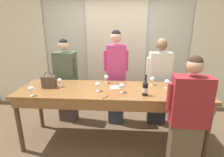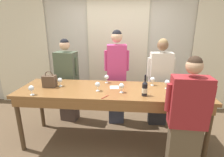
# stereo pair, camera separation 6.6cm
# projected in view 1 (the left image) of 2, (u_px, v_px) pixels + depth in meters

# --- Properties ---
(ground_plane) EXTENTS (18.00, 18.00, 0.00)m
(ground_plane) POSITION_uv_depth(u_px,v_px,m) (112.00, 141.00, 3.10)
(ground_plane) COLOR brown
(wall_back) EXTENTS (12.00, 0.06, 2.80)m
(wall_back) POSITION_uv_depth(u_px,v_px,m) (116.00, 50.00, 4.16)
(wall_back) COLOR beige
(wall_back) RESTS_ON ground_plane
(curtain_panel_left) EXTENTS (1.38, 0.03, 2.69)m
(curtain_panel_left) POSITION_uv_depth(u_px,v_px,m) (19.00, 51.00, 4.27)
(curtain_panel_left) COLOR #EFE5C6
(curtain_panel_left) RESTS_ON ground_plane
(curtain_panel_center) EXTENTS (1.38, 0.03, 2.69)m
(curtain_panel_center) POSITION_uv_depth(u_px,v_px,m) (116.00, 52.00, 4.12)
(curtain_panel_center) COLOR #EFE5C6
(curtain_panel_center) RESTS_ON ground_plane
(curtain_panel_right) EXTENTS (1.38, 0.03, 2.69)m
(curtain_panel_right) POSITION_uv_depth(u_px,v_px,m) (221.00, 53.00, 3.96)
(curtain_panel_right) COLOR #EFE5C6
(curtain_panel_right) RESTS_ON ground_plane
(tasting_bar) EXTENTS (2.99, 0.86, 0.98)m
(tasting_bar) POSITION_uv_depth(u_px,v_px,m) (112.00, 95.00, 2.81)
(tasting_bar) COLOR brown
(tasting_bar) RESTS_ON ground_plane
(wine_bottle) EXTENTS (0.08, 0.08, 0.31)m
(wine_bottle) POSITION_uv_depth(u_px,v_px,m) (145.00, 88.00, 2.52)
(wine_bottle) COLOR black
(wine_bottle) RESTS_ON tasting_bar
(handbag) EXTENTS (0.21, 0.14, 0.27)m
(handbag) POSITION_uv_depth(u_px,v_px,m) (49.00, 81.00, 2.85)
(handbag) COLOR brown
(handbag) RESTS_ON tasting_bar
(wine_glass_front_left) EXTENTS (0.08, 0.08, 0.15)m
(wine_glass_front_left) POSITION_uv_depth(u_px,v_px,m) (98.00, 85.00, 2.69)
(wine_glass_front_left) COLOR white
(wine_glass_front_left) RESTS_ON tasting_bar
(wine_glass_front_mid) EXTENTS (0.08, 0.08, 0.15)m
(wine_glass_front_mid) POSITION_uv_depth(u_px,v_px,m) (167.00, 82.00, 2.82)
(wine_glass_front_mid) COLOR white
(wine_glass_front_mid) RESTS_ON tasting_bar
(wine_glass_front_right) EXTENTS (0.08, 0.08, 0.15)m
(wine_glass_front_right) POSITION_uv_depth(u_px,v_px,m) (174.00, 86.00, 2.66)
(wine_glass_front_right) COLOR white
(wine_glass_front_right) RESTS_ON tasting_bar
(wine_glass_center_left) EXTENTS (0.08, 0.08, 0.15)m
(wine_glass_center_left) POSITION_uv_depth(u_px,v_px,m) (152.00, 79.00, 2.96)
(wine_glass_center_left) COLOR white
(wine_glass_center_left) RESTS_ON tasting_bar
(wine_glass_center_mid) EXTENTS (0.08, 0.08, 0.15)m
(wine_glass_center_mid) POSITION_uv_depth(u_px,v_px,m) (172.00, 83.00, 2.75)
(wine_glass_center_mid) COLOR white
(wine_glass_center_mid) RESTS_ON tasting_bar
(wine_glass_center_right) EXTENTS (0.08, 0.08, 0.15)m
(wine_glass_center_right) POSITION_uv_depth(u_px,v_px,m) (203.00, 84.00, 2.72)
(wine_glass_center_right) COLOR white
(wine_glass_center_right) RESTS_ON tasting_bar
(wine_glass_back_left) EXTENTS (0.08, 0.08, 0.15)m
(wine_glass_back_left) POSITION_uv_depth(u_px,v_px,m) (106.00, 77.00, 3.07)
(wine_glass_back_left) COLOR white
(wine_glass_back_left) RESTS_ON tasting_bar
(wine_glass_back_mid) EXTENTS (0.08, 0.08, 0.15)m
(wine_glass_back_mid) POSITION_uv_depth(u_px,v_px,m) (31.00, 89.00, 2.52)
(wine_glass_back_mid) COLOR white
(wine_glass_back_mid) RESTS_ON tasting_bar
(wine_glass_back_right) EXTENTS (0.08, 0.08, 0.15)m
(wine_glass_back_right) POSITION_uv_depth(u_px,v_px,m) (187.00, 81.00, 2.85)
(wine_glass_back_right) COLOR white
(wine_glass_back_right) RESTS_ON tasting_bar
(wine_glass_near_host) EXTENTS (0.08, 0.08, 0.15)m
(wine_glass_near_host) POSITION_uv_depth(u_px,v_px,m) (60.00, 81.00, 2.88)
(wine_glass_near_host) COLOR white
(wine_glass_near_host) RESTS_ON tasting_bar
(wine_glass_by_bottle) EXTENTS (0.08, 0.08, 0.15)m
(wine_glass_by_bottle) POSITION_uv_depth(u_px,v_px,m) (122.00, 86.00, 2.64)
(wine_glass_by_bottle) COLOR white
(wine_glass_by_bottle) RESTS_ON tasting_bar
(napkin) EXTENTS (0.16, 0.16, 0.00)m
(napkin) POSITION_uv_depth(u_px,v_px,m) (114.00, 87.00, 2.88)
(napkin) COLOR white
(napkin) RESTS_ON tasting_bar
(pen) EXTENTS (0.09, 0.13, 0.01)m
(pen) POSITION_uv_depth(u_px,v_px,m) (106.00, 97.00, 2.48)
(pen) COLOR maroon
(pen) RESTS_ON tasting_bar
(guest_olive_jacket) EXTENTS (0.52, 0.33, 1.72)m
(guest_olive_jacket) POSITION_uv_depth(u_px,v_px,m) (66.00, 81.00, 3.55)
(guest_olive_jacket) COLOR #473833
(guest_olive_jacket) RESTS_ON ground_plane
(guest_pink_top) EXTENTS (0.48, 0.28, 1.88)m
(guest_pink_top) POSITION_uv_depth(u_px,v_px,m) (116.00, 77.00, 3.45)
(guest_pink_top) COLOR #383D51
(guest_pink_top) RESTS_ON ground_plane
(guest_cream_sweater) EXTENTS (0.53, 0.23, 1.74)m
(guest_cream_sweater) POSITION_uv_depth(u_px,v_px,m) (159.00, 82.00, 3.42)
(guest_cream_sweater) COLOR #28282D
(guest_cream_sweater) RESTS_ON ground_plane
(host_pouring) EXTENTS (0.56, 0.24, 1.65)m
(host_pouring) POSITION_uv_depth(u_px,v_px,m) (187.00, 121.00, 2.16)
(host_pouring) COLOR brown
(host_pouring) RESTS_ON ground_plane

